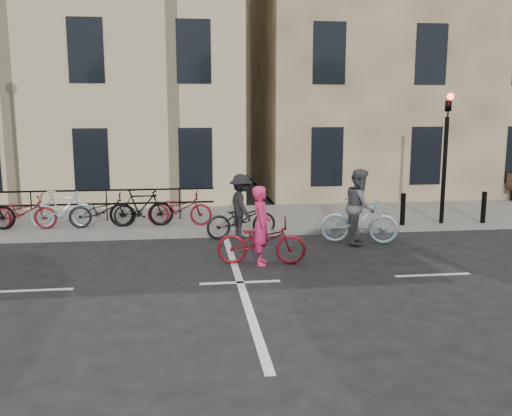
{
  "coord_description": "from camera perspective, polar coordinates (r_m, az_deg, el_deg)",
  "views": [
    {
      "loc": [
        -1.05,
        -10.78,
        3.44
      ],
      "look_at": [
        0.59,
        2.19,
        1.1
      ],
      "focal_mm": 40.0,
      "sensor_mm": 36.0,
      "label": 1
    }
  ],
  "objects": [
    {
      "name": "parked_bikes",
      "position": [
        16.4,
        -18.72,
        -0.21
      ],
      "size": [
        8.3,
        1.23,
        1.05
      ],
      "color": "black",
      "rests_on": "sidewalk"
    },
    {
      "name": "cyclist_dark",
      "position": [
        15.01,
        -1.47,
        -0.49
      ],
      "size": [
        2.01,
        1.21,
        1.7
      ],
      "rotation": [
        0.0,
        0.0,
        1.78
      ],
      "color": "black",
      "rests_on": "ground"
    },
    {
      "name": "traffic_light",
      "position": [
        16.8,
        18.47,
        6.27
      ],
      "size": [
        0.18,
        0.3,
        3.9
      ],
      "color": "black",
      "rests_on": "sidewalk"
    },
    {
      "name": "sidewalk",
      "position": [
        17.37,
        -16.87,
        -1.46
      ],
      "size": [
        46.0,
        4.0,
        0.15
      ],
      "primitive_type": "cube",
      "color": "slate",
      "rests_on": "ground"
    },
    {
      "name": "bollard_east",
      "position": [
        16.45,
        14.47,
        -0.11
      ],
      "size": [
        0.14,
        0.14,
        0.9
      ],
      "primitive_type": "cylinder",
      "color": "black",
      "rests_on": "sidewalk"
    },
    {
      "name": "ground",
      "position": [
        11.36,
        -1.6,
        -7.48
      ],
      "size": [
        120.0,
        120.0,
        0.0
      ],
      "primitive_type": "plane",
      "color": "black",
      "rests_on": "ground"
    },
    {
      "name": "cyclist_grey",
      "position": [
        14.61,
        10.31,
        -0.54
      ],
      "size": [
        2.05,
        1.09,
        1.91
      ],
      "rotation": [
        0.0,
        0.0,
        1.29
      ],
      "color": "#9CBFCC",
      "rests_on": "ground"
    },
    {
      "name": "cyclist_pink",
      "position": [
        12.53,
        0.54,
        -2.94
      ],
      "size": [
        2.04,
        0.97,
        1.74
      ],
      "rotation": [
        0.0,
        0.0,
        1.42
      ],
      "color": "maroon",
      "rests_on": "ground"
    },
    {
      "name": "bollard_west",
      "position": [
        17.47,
        21.81,
        0.07
      ],
      "size": [
        0.14,
        0.14,
        0.9
      ],
      "primitive_type": "cylinder",
      "color": "black",
      "rests_on": "sidewalk"
    },
    {
      "name": "building_east",
      "position": [
        25.96,
        16.22,
        15.76
      ],
      "size": [
        14.0,
        10.0,
        12.0
      ],
      "primitive_type": "cube",
      "color": "#867651",
      "rests_on": "sidewalk"
    }
  ]
}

